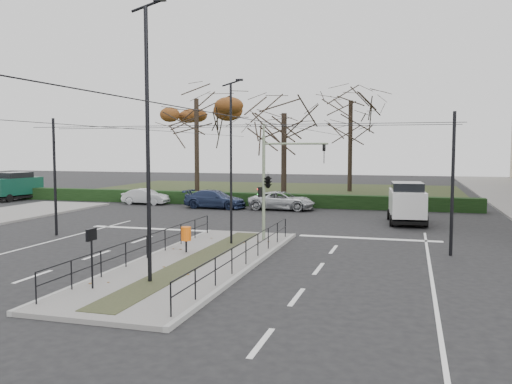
% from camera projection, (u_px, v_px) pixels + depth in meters
% --- Properties ---
extents(ground, '(140.00, 140.00, 0.00)m').
position_uv_depth(ground, '(218.00, 252.00, 23.37)').
color(ground, black).
rests_on(ground, ground).
extents(median_island, '(4.40, 15.00, 0.14)m').
position_uv_depth(median_island, '(196.00, 262.00, 20.97)').
color(median_island, slate).
rests_on(median_island, ground).
extents(park, '(38.00, 26.00, 0.10)m').
position_uv_depth(park, '(270.00, 191.00, 55.67)').
color(park, '#273118').
rests_on(park, ground).
extents(hedge, '(38.00, 1.00, 1.00)m').
position_uv_depth(hedge, '(227.00, 199.00, 42.80)').
color(hedge, black).
rests_on(hedge, ground).
extents(median_railing, '(4.14, 13.24, 0.92)m').
position_uv_depth(median_railing, '(195.00, 240.00, 20.80)').
color(median_railing, black).
rests_on(median_railing, median_island).
extents(catenary, '(20.00, 34.00, 6.00)m').
position_uv_depth(catenary, '(230.00, 172.00, 24.64)').
color(catenary, black).
rests_on(catenary, ground).
extents(traffic_light, '(3.35, 1.91, 4.93)m').
position_uv_depth(traffic_light, '(270.00, 180.00, 25.43)').
color(traffic_light, gray).
rests_on(traffic_light, median_island).
extents(litter_bin, '(0.42, 0.42, 1.07)m').
position_uv_depth(litter_bin, '(186.00, 234.00, 22.58)').
color(litter_bin, black).
rests_on(litter_bin, median_island).
extents(info_panel, '(0.11, 0.49, 1.87)m').
position_uv_depth(info_panel, '(91.00, 242.00, 16.69)').
color(info_panel, black).
rests_on(info_panel, median_island).
extents(streetlamp_median_near, '(0.75, 0.15, 9.00)m').
position_uv_depth(streetlamp_median_near, '(148.00, 141.00, 17.28)').
color(streetlamp_median_near, black).
rests_on(streetlamp_median_near, median_island).
extents(streetlamp_median_far, '(0.62, 0.13, 7.41)m').
position_uv_depth(streetlamp_median_far, '(231.00, 161.00, 24.37)').
color(streetlamp_median_far, black).
rests_on(streetlamp_median_far, median_island).
extents(parked_car_second, '(3.77, 1.41, 1.23)m').
position_uv_depth(parked_car_second, '(146.00, 197.00, 43.22)').
color(parked_car_second, '#B7BABF').
rests_on(parked_car_second, ground).
extents(parked_car_third, '(4.81, 2.16, 1.37)m').
position_uv_depth(parked_car_third, '(215.00, 199.00, 40.43)').
color(parked_car_third, '#202B4B').
rests_on(parked_car_third, ground).
extents(parked_car_fourth, '(4.84, 2.30, 1.34)m').
position_uv_depth(parked_car_fourth, '(282.00, 201.00, 39.38)').
color(parked_car_fourth, '#B7BABF').
rests_on(parked_car_fourth, ground).
extents(white_van, '(2.42, 4.75, 2.45)m').
position_uv_depth(white_van, '(407.00, 202.00, 32.27)').
color(white_van, silver).
rests_on(white_van, ground).
extents(green_van, '(2.36, 4.93, 2.42)m').
position_uv_depth(green_van, '(16.00, 186.00, 46.57)').
color(green_van, '#0C3628').
rests_on(green_van, ground).
extents(rust_tree, '(8.89, 8.89, 11.86)m').
position_uv_depth(rust_tree, '(196.00, 99.00, 50.86)').
color(rust_tree, black).
rests_on(rust_tree, park).
extents(bare_tree_center, '(6.75, 6.75, 12.18)m').
position_uv_depth(bare_tree_center, '(351.00, 107.00, 54.51)').
color(bare_tree_center, black).
rests_on(bare_tree_center, park).
extents(bare_tree_near, '(7.52, 7.52, 9.51)m').
position_uv_depth(bare_tree_near, '(284.00, 120.00, 43.15)').
color(bare_tree_near, black).
rests_on(bare_tree_near, park).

